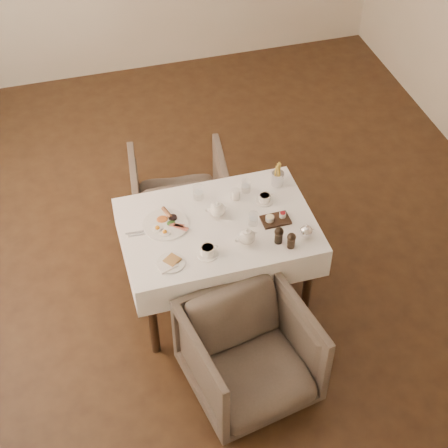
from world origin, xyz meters
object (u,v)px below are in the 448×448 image
armchair_far (180,197)px  teapot_centre (217,209)px  breakfast_plate (166,224)px  armchair_near (250,355)px  table (218,236)px

armchair_far → teapot_centre: teapot_centre is taller
breakfast_plate → teapot_centre: 0.36m
breakfast_plate → teapot_centre: teapot_centre is taller
armchair_far → teapot_centre: bearing=105.8°
armchair_near → armchair_far: bearing=82.5°
armchair_far → breakfast_plate: bearing=77.5°
armchair_near → breakfast_plate: (-0.32, 0.87, 0.42)m
armchair_near → breakfast_plate: size_ratio=2.51×
armchair_near → table: bearing=78.7°
teapot_centre → armchair_far: bearing=110.3°
table → teapot_centre: (0.02, 0.08, 0.18)m
armchair_near → breakfast_plate: breakfast_plate is taller
breakfast_plate → table: bearing=-6.5°
breakfast_plate → teapot_centre: bearing=7.3°
armchair_far → teapot_centre: (0.11, -0.70, 0.48)m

